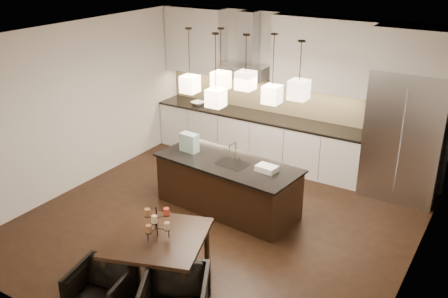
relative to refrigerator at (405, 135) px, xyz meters
The scene contains 36 objects.
floor 3.35m from the refrigerator, 131.42° to the right, with size 5.50×5.50×0.02m, color black.
ceiling 3.62m from the refrigerator, 131.42° to the right, with size 5.50×5.50×0.02m, color white.
wall_back 2.16m from the refrigerator, 169.74° to the left, with size 5.50×0.02×2.80m, color silver.
wall_front 5.56m from the refrigerator, 112.22° to the right, with size 5.50×0.02×2.80m, color silver.
wall_left 5.42m from the refrigerator, 153.91° to the right, with size 0.02×5.50×2.80m, color silver.
wall_right 2.49m from the refrigerator, 74.50° to the right, with size 0.02×5.50×2.80m, color silver.
refrigerator is the anchor object (origin of this frame).
fridge_panel 1.40m from the refrigerator, ahead, with size 1.26×0.72×0.65m, color silver.
lower_cabinets 2.80m from the refrigerator, behind, with size 4.21×0.62×0.88m, color silver.
countertop 2.73m from the refrigerator, behind, with size 4.21×0.66×0.04m, color black.
backsplash 2.75m from the refrigerator, behind, with size 4.21×0.02×0.63m, color #D2C18B.
upper_cab_left 4.35m from the refrigerator, behind, with size 1.25×0.35×1.25m, color silver.
upper_cab_right 1.91m from the refrigerator, behind, with size 1.86×0.35×1.25m, color silver.
hood_canopy 3.09m from the refrigerator, behind, with size 0.90×0.52×0.24m, color #B7B7BA.
hood_chimney 3.28m from the refrigerator, behind, with size 0.30×0.28×0.96m, color #B7B7BA.
fruit_bowl 4.06m from the refrigerator, behind, with size 0.26×0.26×0.06m, color silver.
island_body 2.99m from the refrigerator, 139.22° to the right, with size 2.22×0.89×0.78m, color black.
island_top 2.92m from the refrigerator, 139.22° to the right, with size 2.29×0.96×0.04m, color black.
faucet 2.79m from the refrigerator, 139.15° to the right, with size 0.09×0.21×0.34m, color silver, non-canonical shape.
tote_bag 3.49m from the refrigerator, 147.72° to the right, with size 0.30×0.16×0.30m, color #296D54.
food_container 2.45m from the refrigerator, 128.95° to the right, with size 0.30×0.21×0.09m, color silver.
dining_table 4.48m from the refrigerator, 116.20° to the right, with size 1.13×1.13×0.68m, color black, non-canonical shape.
candelabra 4.42m from the refrigerator, 116.20° to the right, with size 0.32×0.32×0.40m, color black, non-canonical shape.
candle_a 4.33m from the refrigerator, 115.01° to the right, with size 0.07×0.07×0.09m, color beige.
candle_b 4.39m from the refrigerator, 117.78° to the right, with size 0.07×0.07×0.09m, color red.
candle_c 4.54m from the refrigerator, 115.79° to the right, with size 0.07×0.07×0.09m, color #A76A3A.
candle_d 4.29m from the refrigerator, 116.02° to the right, with size 0.07×0.07×0.09m, color red.
candle_e 4.49m from the refrigerator, 117.42° to the right, with size 0.07×0.07×0.09m, color #A76A3A.
candle_f 4.49m from the refrigerator, 114.98° to the right, with size 0.07×0.07×0.09m, color beige.
armchair_left 5.27m from the refrigerator, 114.39° to the right, with size 0.65×0.66×0.60m, color black.
pendant_a 3.56m from the refrigerator, 146.45° to the right, with size 0.24×0.24×0.26m, color #FFE0BA.
pendant_b 3.13m from the refrigerator, 146.08° to the right, with size 0.24×0.24×0.26m, color #FFE0BA.
pendant_c 2.91m from the refrigerator, 134.57° to the right, with size 0.24×0.24×0.26m, color #FFE0BA.
pendant_d 2.47m from the refrigerator, 133.44° to the right, with size 0.24×0.24×0.26m, color #FFE0BA.
pendant_e 2.48m from the refrigerator, 118.46° to the right, with size 0.24×0.24×0.26m, color #FFE0BA.
pendant_f 3.20m from the refrigerator, 138.08° to the right, with size 0.24×0.24×0.26m, color #FFE0BA.
Camera 1 is at (3.53, -5.55, 3.96)m, focal length 40.00 mm.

